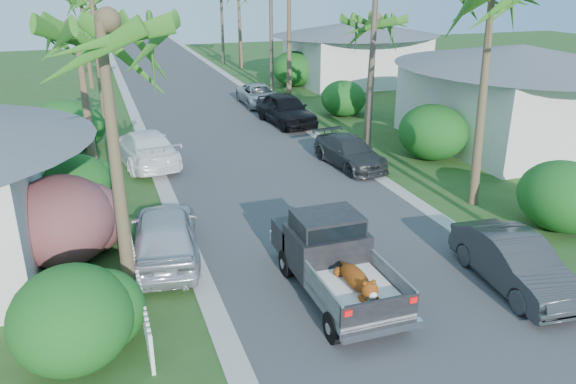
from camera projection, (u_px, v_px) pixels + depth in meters
name	position (u px, v px, depth m)	size (l,w,h in m)	color
ground	(403.00, 321.00, 13.71)	(120.00, 120.00, 0.00)	#29491B
road	(203.00, 107.00, 35.70)	(8.00, 100.00, 0.02)	#38383A
curb_left	(133.00, 112.00, 34.37)	(0.60, 100.00, 0.06)	#A5A39E
curb_right	(267.00, 102.00, 37.02)	(0.60, 100.00, 0.06)	#A5A39E
pickup_truck	(331.00, 255.00, 14.78)	(1.98, 5.12, 2.06)	black
parked_car_rn	(515.00, 263.00, 14.98)	(1.50, 4.31, 1.42)	#2D3032
parked_car_rm	(350.00, 152.00, 24.57)	(1.77, 4.34, 1.26)	#2B2E30
parked_car_rf	(286.00, 109.00, 31.40)	(2.01, 4.99, 1.70)	black
parked_car_rd	(259.00, 95.00, 36.07)	(2.14, 4.64, 1.29)	#AEB2B5
parked_car_ln	(165.00, 234.00, 16.39)	(1.90, 4.73, 1.61)	silver
parked_car_lf	(145.00, 148.00, 24.69)	(2.17, 5.34, 1.55)	white
palm_l_a	(99.00, 23.00, 11.93)	(4.40, 4.40, 8.20)	brown
palm_l_b	(76.00, 27.00, 19.95)	(4.40, 4.40, 7.40)	brown
palm_r_b	(374.00, 18.00, 26.79)	(4.40, 4.40, 7.20)	brown
shrub_l_a	(72.00, 318.00, 11.88)	(2.60, 2.86, 2.20)	#154213
shrub_l_b	(61.00, 221.00, 16.11)	(3.00, 3.30, 2.60)	#BC1A59
shrub_l_c	(77.00, 183.00, 19.86)	(2.40, 2.64, 2.00)	#154213
shrub_l_d	(64.00, 126.00, 26.64)	(3.20, 3.52, 2.40)	#154213
shrub_r_a	(564.00, 196.00, 18.28)	(2.80, 3.08, 2.30)	#154213
shrub_r_b	(433.00, 132.00, 25.34)	(3.00, 3.30, 2.50)	#154213
shrub_r_c	(343.00, 98.00, 33.24)	(2.60, 2.86, 2.10)	#154213
shrub_r_d	(294.00, 69.00, 42.10)	(3.20, 3.52, 2.60)	#154213
picket_fence	(130.00, 244.00, 16.52)	(0.10, 11.00, 1.00)	white
house_right_near	(515.00, 99.00, 27.47)	(8.00, 9.00, 4.80)	silver
house_right_far	(355.00, 55.00, 43.35)	(9.00, 8.00, 4.60)	silver
utility_pole_b	(373.00, 53.00, 25.21)	(1.60, 0.26, 9.00)	brown
utility_pole_c	(271.00, 26.00, 38.41)	(1.60, 0.26, 9.00)	brown
utility_pole_d	(222.00, 13.00, 51.60)	(1.60, 0.26, 9.00)	brown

